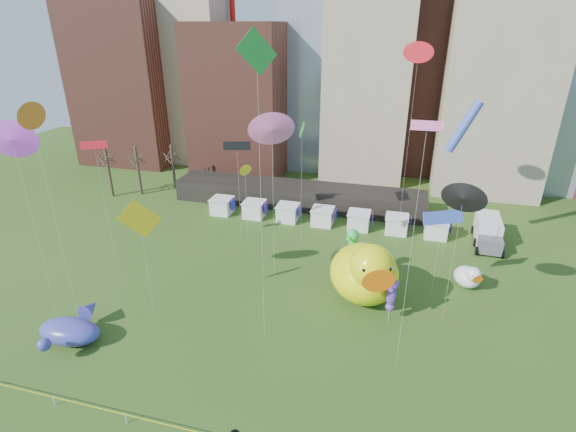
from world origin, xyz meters
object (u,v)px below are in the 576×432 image
(big_duck, at_px, (366,272))
(seahorse_green, at_px, (353,243))
(small_duck, at_px, (468,276))
(seahorse_purple, at_px, (391,292))
(whale_inflatable, at_px, (71,329))
(box_truck, at_px, (488,231))

(big_duck, height_order, seahorse_green, big_duck)
(small_duck, bearing_deg, big_duck, -176.00)
(big_duck, height_order, seahorse_purple, big_duck)
(seahorse_green, distance_m, whale_inflatable, 28.04)
(small_duck, bearing_deg, box_truck, 50.17)
(small_duck, bearing_deg, seahorse_green, 163.56)
(whale_inflatable, relative_size, box_truck, 0.95)
(box_truck, bearing_deg, seahorse_purple, -117.41)
(big_duck, xyz_separation_m, seahorse_green, (-1.79, 3.88, 1.02))
(seahorse_purple, xyz_separation_m, box_truck, (11.18, 19.55, -1.61))
(box_truck, bearing_deg, whale_inflatable, -139.88)
(whale_inflatable, bearing_deg, small_duck, 24.90)
(seahorse_purple, bearing_deg, big_duck, 137.06)
(whale_inflatable, bearing_deg, box_truck, 35.09)
(small_duck, xyz_separation_m, whale_inflatable, (-34.50, -18.02, -0.12))
(big_duck, xyz_separation_m, small_duck, (10.36, 5.28, -2.03))
(whale_inflatable, bearing_deg, seahorse_green, 33.95)
(big_duck, xyz_separation_m, box_truck, (13.80, 16.65, -1.63))
(small_duck, distance_m, whale_inflatable, 38.93)
(big_duck, relative_size, seahorse_purple, 2.15)
(small_duck, height_order, whale_inflatable, small_duck)
(big_duck, height_order, whale_inflatable, big_duck)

